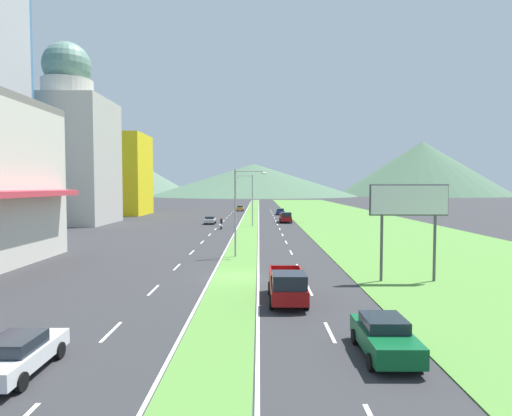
% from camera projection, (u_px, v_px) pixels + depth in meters
% --- Properties ---
extents(ground_plane, '(600.00, 600.00, 0.00)m').
position_uv_depth(ground_plane, '(235.00, 277.00, 31.94)').
color(ground_plane, '#2D2D30').
extents(grass_median, '(3.20, 240.00, 0.06)m').
position_uv_depth(grass_median, '(251.00, 218.00, 91.86)').
color(grass_median, '#518438').
rests_on(grass_median, ground_plane).
extents(grass_verge_right, '(24.00, 240.00, 0.06)m').
position_uv_depth(grass_verge_right, '(347.00, 218.00, 91.72)').
color(grass_verge_right, '#518438').
rests_on(grass_verge_right, ground_plane).
extents(lane_dash_left_1, '(0.16, 2.80, 0.01)m').
position_uv_depth(lane_dash_left_1, '(111.00, 332.00, 20.00)').
color(lane_dash_left_1, silver).
rests_on(lane_dash_left_1, ground_plane).
extents(lane_dash_left_2, '(0.16, 2.80, 0.01)m').
position_uv_depth(lane_dash_left_2, '(153.00, 290.00, 27.99)').
color(lane_dash_left_2, silver).
rests_on(lane_dash_left_2, ground_plane).
extents(lane_dash_left_3, '(0.16, 2.80, 0.01)m').
position_uv_depth(lane_dash_left_3, '(177.00, 267.00, 35.98)').
color(lane_dash_left_3, silver).
rests_on(lane_dash_left_3, ground_plane).
extents(lane_dash_left_4, '(0.16, 2.80, 0.01)m').
position_uv_depth(lane_dash_left_4, '(192.00, 252.00, 43.98)').
color(lane_dash_left_4, silver).
rests_on(lane_dash_left_4, ground_plane).
extents(lane_dash_left_5, '(0.16, 2.80, 0.01)m').
position_uv_depth(lane_dash_left_5, '(202.00, 242.00, 51.97)').
color(lane_dash_left_5, silver).
rests_on(lane_dash_left_5, ground_plane).
extents(lane_dash_left_6, '(0.16, 2.80, 0.01)m').
position_uv_depth(lane_dash_left_6, '(210.00, 235.00, 59.96)').
color(lane_dash_left_6, silver).
rests_on(lane_dash_left_6, ground_plane).
extents(lane_dash_left_7, '(0.16, 2.80, 0.01)m').
position_uv_depth(lane_dash_left_7, '(215.00, 229.00, 67.96)').
color(lane_dash_left_7, silver).
rests_on(lane_dash_left_7, ground_plane).
extents(lane_dash_left_8, '(0.16, 2.80, 0.01)m').
position_uv_depth(lane_dash_left_8, '(220.00, 225.00, 75.95)').
color(lane_dash_left_8, silver).
rests_on(lane_dash_left_8, ground_plane).
extents(lane_dash_left_9, '(0.16, 2.80, 0.01)m').
position_uv_depth(lane_dash_left_9, '(224.00, 221.00, 83.94)').
color(lane_dash_left_9, silver).
rests_on(lane_dash_left_9, ground_plane).
extents(lane_dash_left_10, '(0.16, 2.80, 0.01)m').
position_uv_depth(lane_dash_left_10, '(227.00, 218.00, 91.94)').
color(lane_dash_left_10, silver).
rests_on(lane_dash_left_10, ground_plane).
extents(lane_dash_left_11, '(0.16, 2.80, 0.01)m').
position_uv_depth(lane_dash_left_11, '(229.00, 215.00, 99.93)').
color(lane_dash_left_11, silver).
rests_on(lane_dash_left_11, ground_plane).
extents(lane_dash_left_12, '(0.16, 2.80, 0.01)m').
position_uv_depth(lane_dash_left_12, '(232.00, 213.00, 107.92)').
color(lane_dash_left_12, silver).
rests_on(lane_dash_left_12, ground_plane).
extents(lane_dash_left_13, '(0.16, 2.80, 0.01)m').
position_uv_depth(lane_dash_left_13, '(233.00, 211.00, 115.92)').
color(lane_dash_left_13, silver).
rests_on(lane_dash_left_13, ground_plane).
extents(lane_dash_left_14, '(0.16, 2.80, 0.01)m').
position_uv_depth(lane_dash_left_14, '(235.00, 210.00, 123.91)').
color(lane_dash_left_14, silver).
rests_on(lane_dash_left_14, ground_plane).
extents(lane_dash_right_1, '(0.16, 2.80, 0.01)m').
position_uv_depth(lane_dash_right_1, '(330.00, 332.00, 19.93)').
color(lane_dash_right_1, silver).
rests_on(lane_dash_right_1, ground_plane).
extents(lane_dash_right_2, '(0.16, 2.80, 0.01)m').
position_uv_depth(lane_dash_right_2, '(310.00, 290.00, 27.92)').
color(lane_dash_right_2, silver).
rests_on(lane_dash_right_2, ground_plane).
extents(lane_dash_right_3, '(0.16, 2.80, 0.01)m').
position_uv_depth(lane_dash_right_3, '(298.00, 267.00, 35.91)').
color(lane_dash_right_3, silver).
rests_on(lane_dash_right_3, ground_plane).
extents(lane_dash_right_4, '(0.16, 2.80, 0.01)m').
position_uv_depth(lane_dash_right_4, '(291.00, 252.00, 43.91)').
color(lane_dash_right_4, silver).
rests_on(lane_dash_right_4, ground_plane).
extents(lane_dash_right_5, '(0.16, 2.80, 0.01)m').
position_uv_depth(lane_dash_right_5, '(286.00, 242.00, 51.90)').
color(lane_dash_right_5, silver).
rests_on(lane_dash_right_5, ground_plane).
extents(lane_dash_right_6, '(0.16, 2.80, 0.01)m').
position_uv_depth(lane_dash_right_6, '(283.00, 235.00, 59.89)').
color(lane_dash_right_6, silver).
rests_on(lane_dash_right_6, ground_plane).
extents(lane_dash_right_7, '(0.16, 2.80, 0.01)m').
position_uv_depth(lane_dash_right_7, '(280.00, 229.00, 67.89)').
color(lane_dash_right_7, silver).
rests_on(lane_dash_right_7, ground_plane).
extents(lane_dash_right_8, '(0.16, 2.80, 0.01)m').
position_uv_depth(lane_dash_right_8, '(278.00, 225.00, 75.88)').
color(lane_dash_right_8, silver).
rests_on(lane_dash_right_8, ground_plane).
extents(lane_dash_right_9, '(0.16, 2.80, 0.01)m').
position_uv_depth(lane_dash_right_9, '(276.00, 221.00, 83.87)').
color(lane_dash_right_9, silver).
rests_on(lane_dash_right_9, ground_plane).
extents(lane_dash_right_10, '(0.16, 2.80, 0.01)m').
position_uv_depth(lane_dash_right_10, '(274.00, 218.00, 91.87)').
color(lane_dash_right_10, silver).
rests_on(lane_dash_right_10, ground_plane).
extents(lane_dash_right_11, '(0.16, 2.80, 0.01)m').
position_uv_depth(lane_dash_right_11, '(273.00, 215.00, 99.86)').
color(lane_dash_right_11, silver).
rests_on(lane_dash_right_11, ground_plane).
extents(lane_dash_right_12, '(0.16, 2.80, 0.01)m').
position_uv_depth(lane_dash_right_12, '(272.00, 213.00, 107.85)').
color(lane_dash_right_12, silver).
rests_on(lane_dash_right_12, ground_plane).
extents(lane_dash_right_13, '(0.16, 2.80, 0.01)m').
position_uv_depth(lane_dash_right_13, '(271.00, 211.00, 115.85)').
color(lane_dash_right_13, silver).
rests_on(lane_dash_right_13, ground_plane).
extents(lane_dash_right_14, '(0.16, 2.80, 0.01)m').
position_uv_depth(lane_dash_right_14, '(270.00, 210.00, 123.84)').
color(lane_dash_right_14, silver).
rests_on(lane_dash_right_14, ground_plane).
extents(edge_line_median_left, '(0.16, 240.00, 0.01)m').
position_uv_depth(edge_line_median_left, '(242.00, 218.00, 91.87)').
color(edge_line_median_left, silver).
rests_on(edge_line_median_left, ground_plane).
extents(edge_line_median_right, '(0.16, 240.00, 0.01)m').
position_uv_depth(edge_line_median_right, '(259.00, 218.00, 91.85)').
color(edge_line_median_right, silver).
rests_on(edge_line_median_right, ground_plane).
extents(domed_building, '(14.54, 14.54, 32.42)m').
position_uv_depth(domed_building, '(69.00, 149.00, 77.22)').
color(domed_building, '#B7B2A8').
rests_on(domed_building, ground_plane).
extents(midrise_colored, '(13.86, 13.86, 19.08)m').
position_uv_depth(midrise_colored, '(117.00, 175.00, 102.11)').
color(midrise_colored, yellow).
rests_on(midrise_colored, ground_plane).
extents(hill_far_left, '(135.15, 135.15, 39.16)m').
position_uv_depth(hill_far_left, '(105.00, 170.00, 329.85)').
color(hill_far_left, '#516B56').
rests_on(hill_far_left, ground_plane).
extents(hill_far_center, '(142.89, 142.89, 22.42)m').
position_uv_depth(hill_far_center, '(254.00, 180.00, 299.96)').
color(hill_far_center, '#47664C').
rests_on(hill_far_center, ground_plane).
extents(hill_far_right, '(121.20, 121.20, 39.26)m').
position_uv_depth(hill_far_right, '(422.00, 169.00, 311.44)').
color(hill_far_right, '#47664C').
rests_on(hill_far_right, ground_plane).
extents(street_lamp_near, '(3.07, 0.28, 8.37)m').
position_uv_depth(street_lamp_near, '(239.00, 206.00, 40.79)').
color(street_lamp_near, '#99999E').
rests_on(street_lamp_near, ground_plane).
extents(street_lamp_mid, '(2.90, 0.29, 8.69)m').
position_uv_depth(street_lamp_mid, '(250.00, 197.00, 72.42)').
color(street_lamp_mid, '#99999E').
rests_on(street_lamp_mid, ground_plane).
extents(billboard_roadside, '(5.56, 0.28, 6.94)m').
position_uv_depth(billboard_roadside, '(409.00, 206.00, 30.14)').
color(billboard_roadside, '#4C4C51').
rests_on(billboard_roadside, ground_plane).
extents(car_0, '(1.99, 4.38, 1.47)m').
position_uv_depth(car_0, '(280.00, 212.00, 102.08)').
color(car_0, navy).
rests_on(car_0, ground_plane).
extents(car_1, '(2.01, 4.31, 1.55)m').
position_uv_depth(car_1, '(385.00, 336.00, 17.11)').
color(car_1, '#0C5128').
rests_on(car_1, ground_plane).
extents(car_2, '(1.94, 4.41, 1.41)m').
position_uv_depth(car_2, '(18.00, 354.00, 15.48)').
color(car_2, silver).
rests_on(car_2, ground_plane).
extents(car_3, '(1.93, 4.45, 1.48)m').
position_uv_depth(car_3, '(240.00, 208.00, 117.58)').
color(car_3, '#C6842D').
rests_on(car_3, ground_plane).
extents(car_4, '(1.92, 4.07, 1.39)m').
position_uv_depth(car_4, '(210.00, 220.00, 77.12)').
color(car_4, '#B2B2B7').
rests_on(car_4, ground_plane).
extents(pickup_truck_0, '(2.18, 5.40, 2.00)m').
position_uv_depth(pickup_truck_0, '(288.00, 286.00, 24.91)').
color(pickup_truck_0, maroon).
rests_on(pickup_truck_0, ground_plane).
extents(pickup_truck_1, '(2.18, 5.40, 2.00)m').
position_uv_depth(pickup_truck_1, '(286.00, 217.00, 79.91)').
color(pickup_truck_1, maroon).
rests_on(pickup_truck_1, ground_plane).
extents(motorcycle_rider, '(0.36, 2.00, 1.80)m').
position_uv_depth(motorcycle_rider, '(221.00, 224.00, 67.93)').
color(motorcycle_rider, black).
rests_on(motorcycle_rider, ground_plane).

